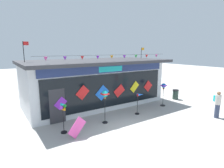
{
  "coord_description": "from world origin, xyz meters",
  "views": [
    {
      "loc": [
        -5.81,
        -6.25,
        4.17
      ],
      "look_at": [
        0.82,
        3.62,
        1.93
      ],
      "focal_mm": 29.13,
      "sensor_mm": 36.0,
      "label": 1
    }
  ],
  "objects_px": {
    "wind_spinner_center_right": "(164,89)",
    "display_kite_on_ground": "(77,127)",
    "kite_shop_building": "(95,82)",
    "trash_bin": "(175,94)",
    "person_near_camera": "(217,104)",
    "wind_spinner_far_left": "(63,112)",
    "wind_spinner_left": "(105,97)",
    "wind_spinner_center_left": "(139,99)"
  },
  "relations": [
    {
      "from": "person_near_camera",
      "to": "display_kite_on_ground",
      "type": "distance_m",
      "value": 8.6
    },
    {
      "from": "wind_spinner_far_left",
      "to": "display_kite_on_ground",
      "type": "xyz_separation_m",
      "value": [
        0.37,
        -0.82,
        -0.61
      ]
    },
    {
      "from": "kite_shop_building",
      "to": "wind_spinner_center_left",
      "type": "distance_m",
      "value": 3.99
    },
    {
      "from": "wind_spinner_center_right",
      "to": "trash_bin",
      "type": "bearing_deg",
      "value": 15.94
    },
    {
      "from": "wind_spinner_center_left",
      "to": "person_near_camera",
      "type": "relative_size",
      "value": 0.82
    },
    {
      "from": "display_kite_on_ground",
      "to": "trash_bin",
      "type": "bearing_deg",
      "value": 10.49
    },
    {
      "from": "wind_spinner_center_left",
      "to": "trash_bin",
      "type": "xyz_separation_m",
      "value": [
        5.05,
        0.97,
        -0.56
      ]
    },
    {
      "from": "wind_spinner_center_right",
      "to": "display_kite_on_ground",
      "type": "distance_m",
      "value": 7.52
    },
    {
      "from": "kite_shop_building",
      "to": "display_kite_on_ground",
      "type": "bearing_deg",
      "value": -127.17
    },
    {
      "from": "wind_spinner_center_right",
      "to": "trash_bin",
      "type": "relative_size",
      "value": 2.08
    },
    {
      "from": "kite_shop_building",
      "to": "display_kite_on_ground",
      "type": "relative_size",
      "value": 11.21
    },
    {
      "from": "wind_spinner_center_right",
      "to": "display_kite_on_ground",
      "type": "height_order",
      "value": "wind_spinner_center_right"
    },
    {
      "from": "kite_shop_building",
      "to": "wind_spinner_far_left",
      "type": "xyz_separation_m",
      "value": [
        -3.81,
        -3.72,
        -0.62
      ]
    },
    {
      "from": "display_kite_on_ground",
      "to": "kite_shop_building",
      "type": "bearing_deg",
      "value": 52.83
    },
    {
      "from": "wind_spinner_left",
      "to": "person_near_camera",
      "type": "xyz_separation_m",
      "value": [
        6.22,
        -3.15,
        -0.68
      ]
    },
    {
      "from": "trash_bin",
      "to": "kite_shop_building",
      "type": "bearing_deg",
      "value": 156.67
    },
    {
      "from": "wind_spinner_center_left",
      "to": "trash_bin",
      "type": "relative_size",
      "value": 1.66
    },
    {
      "from": "wind_spinner_left",
      "to": "person_near_camera",
      "type": "distance_m",
      "value": 7.0
    },
    {
      "from": "display_kite_on_ground",
      "to": "wind_spinner_far_left",
      "type": "bearing_deg",
      "value": 114.29
    },
    {
      "from": "wind_spinner_far_left",
      "to": "wind_spinner_center_left",
      "type": "relative_size",
      "value": 1.16
    },
    {
      "from": "wind_spinner_center_left",
      "to": "wind_spinner_center_right",
      "type": "relative_size",
      "value": 0.8
    },
    {
      "from": "kite_shop_building",
      "to": "wind_spinner_far_left",
      "type": "height_order",
      "value": "kite_shop_building"
    },
    {
      "from": "wind_spinner_far_left",
      "to": "trash_bin",
      "type": "bearing_deg",
      "value": 5.55
    },
    {
      "from": "wind_spinner_left",
      "to": "wind_spinner_center_left",
      "type": "height_order",
      "value": "wind_spinner_left"
    },
    {
      "from": "person_near_camera",
      "to": "trash_bin",
      "type": "relative_size",
      "value": 2.02
    },
    {
      "from": "kite_shop_building",
      "to": "person_near_camera",
      "type": "height_order",
      "value": "kite_shop_building"
    },
    {
      "from": "wind_spinner_center_right",
      "to": "wind_spinner_center_left",
      "type": "bearing_deg",
      "value": -173.74
    },
    {
      "from": "wind_spinner_left",
      "to": "wind_spinner_center_right",
      "type": "xyz_separation_m",
      "value": [
        5.35,
        0.36,
        -0.25
      ]
    },
    {
      "from": "wind_spinner_left",
      "to": "trash_bin",
      "type": "height_order",
      "value": "wind_spinner_left"
    },
    {
      "from": "kite_shop_building",
      "to": "display_kite_on_ground",
      "type": "distance_m",
      "value": 5.83
    },
    {
      "from": "kite_shop_building",
      "to": "trash_bin",
      "type": "bearing_deg",
      "value": -23.33
    },
    {
      "from": "wind_spinner_center_right",
      "to": "person_near_camera",
      "type": "xyz_separation_m",
      "value": [
        0.87,
        -3.51,
        -0.43
      ]
    },
    {
      "from": "wind_spinner_far_left",
      "to": "display_kite_on_ground",
      "type": "height_order",
      "value": "wind_spinner_far_left"
    },
    {
      "from": "kite_shop_building",
      "to": "wind_spinner_left",
      "type": "xyz_separation_m",
      "value": [
        -1.4,
        -3.77,
        -0.17
      ]
    },
    {
      "from": "person_near_camera",
      "to": "wind_spinner_center_left",
      "type": "bearing_deg",
      "value": 162.53
    },
    {
      "from": "wind_spinner_center_right",
      "to": "display_kite_on_ground",
      "type": "xyz_separation_m",
      "value": [
        -7.39,
        -1.13,
        -0.81
      ]
    },
    {
      "from": "trash_bin",
      "to": "wind_spinner_left",
      "type": "bearing_deg",
      "value": -172.34
    },
    {
      "from": "person_near_camera",
      "to": "trash_bin",
      "type": "height_order",
      "value": "person_near_camera"
    },
    {
      "from": "wind_spinner_center_left",
      "to": "display_kite_on_ground",
      "type": "height_order",
      "value": "wind_spinner_center_left"
    },
    {
      "from": "wind_spinner_center_left",
      "to": "trash_bin",
      "type": "height_order",
      "value": "wind_spinner_center_left"
    },
    {
      "from": "person_near_camera",
      "to": "trash_bin",
      "type": "bearing_deg",
      "value": 94.96
    },
    {
      "from": "wind_spinner_center_left",
      "to": "display_kite_on_ground",
      "type": "distance_m",
      "value": 4.82
    }
  ]
}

